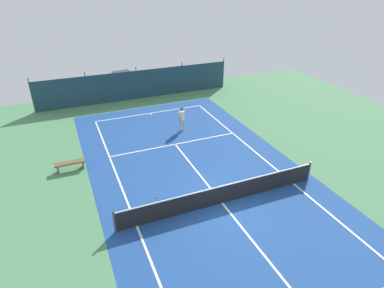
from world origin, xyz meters
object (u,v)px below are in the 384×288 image
Objects in this scene: tennis_ball_midcourt at (156,197)px; parked_car at (124,82)px; tennis_player at (182,118)px; tennis_net at (222,194)px; tennis_ball_near_player at (136,150)px; courtside_bench at (70,164)px.

tennis_ball_midcourt is 0.01× the size of parked_car.
tennis_ball_midcourt is at bearing 62.02° from tennis_player.
tennis_net reaches higher than tennis_ball_midcourt.
tennis_net is 153.33× the size of tennis_ball_near_player.
tennis_player is at bearing 82.12° from tennis_net.
tennis_ball_near_player is (-3.60, -1.58, -0.93)m from tennis_player.
tennis_ball_midcourt is 16.41m from parked_car.
tennis_ball_midcourt is (-3.87, -6.51, -0.93)m from tennis_player.
tennis_player is at bearing 23.69° from tennis_ball_near_player.
tennis_net is 8.57m from courtside_bench.
parked_car is 13.33m from courtside_bench.
tennis_ball_near_player is at bearing 10.79° from courtside_bench.
parked_car is at bearing 92.02° from tennis_net.
tennis_player is 0.37× the size of parked_car.
parked_car reaches higher than tennis_player.
tennis_net is 3.22m from tennis_ball_midcourt.
tennis_ball_near_player is at bearing 86.84° from tennis_ball_midcourt.
tennis_player is 7.62m from tennis_ball_midcourt.
parked_car reaches higher than tennis_ball_midcourt.
parked_car is at bearing 80.76° from tennis_ball_near_player.
tennis_ball_near_player is 11.50m from parked_car.
tennis_net is at bearing -95.76° from parked_car.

